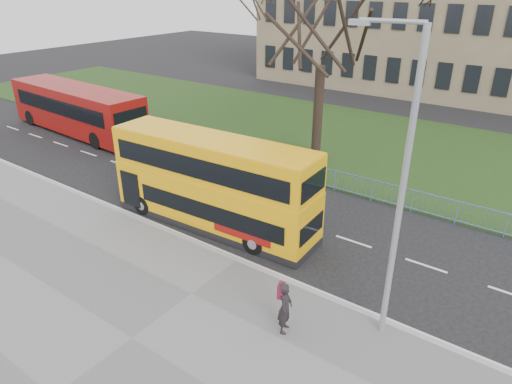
# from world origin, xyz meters

# --- Properties ---
(ground) EXTENTS (120.00, 120.00, 0.00)m
(ground) POSITION_xyz_m (0.00, 0.00, 0.00)
(ground) COLOR black
(ground) RESTS_ON ground
(pavement) EXTENTS (80.00, 10.50, 0.12)m
(pavement) POSITION_xyz_m (0.00, -6.75, 0.06)
(pavement) COLOR slate
(pavement) RESTS_ON ground
(kerb) EXTENTS (80.00, 0.20, 0.14)m
(kerb) POSITION_xyz_m (0.00, -1.55, 0.07)
(kerb) COLOR #959598
(kerb) RESTS_ON ground
(grass_verge) EXTENTS (80.00, 15.40, 0.08)m
(grass_verge) POSITION_xyz_m (0.00, 14.30, 0.04)
(grass_verge) COLOR #1F3613
(grass_verge) RESTS_ON ground
(guard_railing) EXTENTS (40.00, 0.12, 1.10)m
(guard_railing) POSITION_xyz_m (0.00, 6.60, 0.55)
(guard_railing) COLOR #6F8BC5
(guard_railing) RESTS_ON ground
(bare_tree) EXTENTS (9.10, 9.10, 13.00)m
(bare_tree) POSITION_xyz_m (-3.00, 10.00, 6.58)
(bare_tree) COLOR black
(bare_tree) RESTS_ON grass_verge
(civic_building) EXTENTS (30.00, 15.00, 14.00)m
(civic_building) POSITION_xyz_m (-5.00, 35.00, 7.00)
(civic_building) COLOR #7B664E
(civic_building) RESTS_ON ground
(yellow_bus) EXTENTS (9.58, 2.71, 3.97)m
(yellow_bus) POSITION_xyz_m (-2.66, 0.20, 2.13)
(yellow_bus) COLOR #FFB00A
(yellow_bus) RESTS_ON ground
(red_bus) EXTENTS (12.30, 3.37, 3.21)m
(red_bus) POSITION_xyz_m (-19.12, 4.83, 1.71)
(red_bus) COLOR maroon
(red_bus) RESTS_ON ground
(pedestrian) EXTENTS (0.60, 0.73, 1.73)m
(pedestrian) POSITION_xyz_m (3.56, -3.76, 0.99)
(pedestrian) COLOR black
(pedestrian) RESTS_ON pavement
(street_lamp) EXTENTS (1.90, 0.45, 9.01)m
(street_lamp) POSITION_xyz_m (5.89, -2.02, 5.06)
(street_lamp) COLOR #9C9FA5
(street_lamp) RESTS_ON pavement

